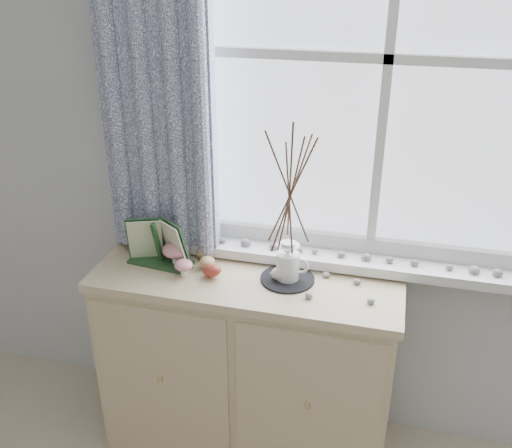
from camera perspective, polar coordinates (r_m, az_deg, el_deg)
name	(u,v)px	position (r m, az deg, el deg)	size (l,w,h in m)	color
sideboard	(247,362)	(2.46, -0.90, -13.68)	(1.20, 0.45, 0.85)	beige
botanical_book	(156,244)	(2.25, -9.97, -2.02)	(0.29, 0.13, 0.20)	#204322
toadstool_cluster	(177,254)	(2.26, -7.86, -3.02)	(0.15, 0.16, 0.10)	white
wooden_eggs	(208,261)	(2.25, -4.87, -3.75)	(0.14, 0.18, 0.07)	tan
songbird_figurine	(283,273)	(2.16, 2.76, -4.94)	(0.13, 0.06, 0.07)	white
crocheted_doily	(287,279)	(2.19, 3.15, -5.49)	(0.21, 0.21, 0.01)	black
twig_pitcher	(290,189)	(2.02, 3.41, 3.55)	(0.25, 0.25, 0.65)	silver
sideboard_pebbles	(331,283)	(2.16, 7.55, -5.91)	(0.33, 0.23, 0.02)	gray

